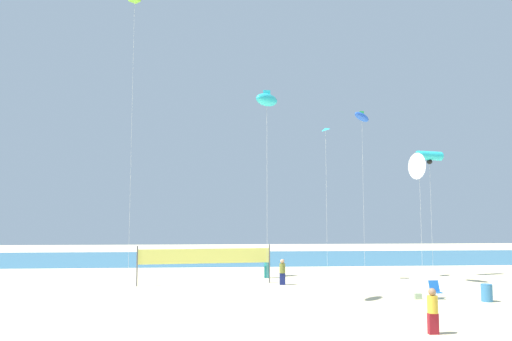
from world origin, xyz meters
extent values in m
plane|color=beige|center=(0.00, 0.00, 0.00)|extent=(120.00, 120.00, 0.00)
cube|color=teal|center=(0.00, 33.17, 0.00)|extent=(120.00, 20.00, 0.01)
cube|color=navy|center=(2.45, 11.74, 0.36)|extent=(0.34, 0.20, 0.71)
cylinder|color=olive|center=(2.45, 11.74, 1.00)|extent=(0.36, 0.36, 0.59)
sphere|color=tan|center=(2.45, 11.74, 1.43)|extent=(0.26, 0.26, 0.26)
cube|color=maroon|center=(6.05, -1.78, 0.36)|extent=(0.35, 0.21, 0.73)
cylinder|color=gold|center=(6.05, -1.78, 1.03)|extent=(0.37, 0.37, 0.60)
sphere|color=#997051|center=(6.05, -1.78, 1.46)|extent=(0.27, 0.27, 0.27)
cube|color=#19727A|center=(1.86, 15.33, 0.40)|extent=(0.38, 0.23, 0.80)
cylinder|color=#19727A|center=(1.86, 15.33, 1.13)|extent=(0.40, 0.40, 0.66)
sphere|color=tan|center=(1.86, 15.33, 1.60)|extent=(0.29, 0.29, 0.29)
cube|color=#1959B2|center=(9.53, 5.77, 0.32)|extent=(0.52, 0.48, 0.03)
cube|color=#1959B2|center=(9.53, 6.06, 0.60)|extent=(0.52, 0.23, 0.57)
cylinder|color=silver|center=(9.53, 5.63, 0.16)|extent=(0.03, 0.03, 0.32)
cylinder|color=silver|center=(9.53, 5.92, 0.16)|extent=(0.03, 0.03, 0.32)
cylinder|color=teal|center=(11.63, 4.78, 0.42)|extent=(0.54, 0.54, 0.85)
cylinder|color=#4C4C51|center=(-6.34, 11.77, 1.20)|extent=(0.08, 0.08, 2.40)
cylinder|color=#4C4C51|center=(1.76, 12.79, 1.20)|extent=(0.08, 0.08, 2.40)
cube|color=#EAE566|center=(-2.29, 12.28, 1.73)|extent=(8.11, 1.04, 0.90)
cube|color=#99B28C|center=(8.56, 5.76, 0.15)|extent=(0.37, 0.18, 0.29)
cylinder|color=silver|center=(13.54, 15.37, 4.25)|extent=(0.01, 0.01, 8.51)
cylinder|color=#26BFCC|center=(13.54, 15.37, 8.51)|extent=(2.08, 1.14, 0.65)
sphere|color=black|center=(13.54, 15.37, 8.08)|extent=(0.39, 0.39, 0.39)
cylinder|color=silver|center=(0.83, 4.84, 4.93)|extent=(0.01, 0.01, 9.85)
ellipsoid|color=#26BFCC|center=(0.83, 4.84, 9.85)|extent=(1.56, 1.83, 0.77)
cube|color=#26BFCC|center=(0.83, 4.84, 10.12)|extent=(0.35, 0.06, 0.44)
cylinder|color=silver|center=(8.41, 14.49, 5.53)|extent=(0.01, 0.01, 11.07)
ellipsoid|color=blue|center=(8.41, 14.49, 11.07)|extent=(1.54, 1.36, 0.82)
cube|color=green|center=(8.41, 14.49, 11.29)|extent=(0.29, 0.06, 0.37)
cylinder|color=silver|center=(5.57, 13.24, 4.95)|extent=(0.01, 0.01, 9.89)
pyramid|color=#26BFCC|center=(5.55, 13.23, 9.95)|extent=(0.75, 0.75, 0.32)
cylinder|color=silver|center=(-7.25, 14.06, 9.58)|extent=(0.01, 0.01, 19.16)
cylinder|color=silver|center=(11.29, 11.78, 3.69)|extent=(0.01, 0.01, 7.37)
cone|color=white|center=(11.29, 11.78, 7.37)|extent=(0.88, 1.74, 1.70)
camera|label=1|loc=(-1.55, -19.49, 4.06)|focal=35.56mm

